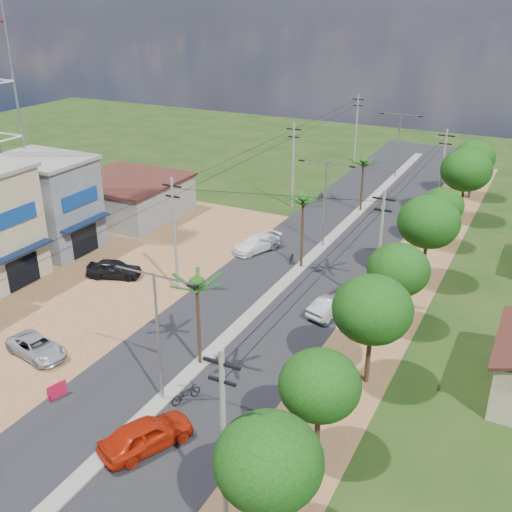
# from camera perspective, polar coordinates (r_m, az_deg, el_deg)

# --- Properties ---
(ground) EXTENTS (160.00, 160.00, 0.00)m
(ground) POSITION_cam_1_polar(r_m,az_deg,el_deg) (35.26, -8.83, -13.46)
(ground) COLOR black
(ground) RESTS_ON ground
(road) EXTENTS (12.00, 110.00, 0.04)m
(road) POSITION_cam_1_polar(r_m,az_deg,el_deg) (46.22, 1.89, -3.47)
(road) COLOR black
(road) RESTS_ON ground
(median) EXTENTS (1.00, 90.00, 0.18)m
(median) POSITION_cam_1_polar(r_m,az_deg,el_deg) (48.65, 3.40, -1.95)
(median) COLOR #605E56
(median) RESTS_ON ground
(dirt_lot_west) EXTENTS (18.00, 46.00, 0.04)m
(dirt_lot_west) POSITION_cam_1_polar(r_m,az_deg,el_deg) (49.04, -17.86, -3.01)
(dirt_lot_west) COLOR brown
(dirt_lot_west) RESTS_ON ground
(dirt_shoulder_east) EXTENTS (5.00, 90.00, 0.03)m
(dirt_shoulder_east) POSITION_cam_1_polar(r_m,az_deg,el_deg) (43.77, 12.06, -5.71)
(dirt_shoulder_east) COLOR brown
(dirt_shoulder_east) RESTS_ON ground
(shophouse_grey) EXTENTS (9.00, 6.40, 8.30)m
(shophouse_grey) POSITION_cam_1_polar(r_m,az_deg,el_deg) (56.09, -19.36, 4.75)
(shophouse_grey) COLOR #4E5256
(shophouse_grey) RESTS_ON ground
(low_shed) EXTENTS (10.40, 10.40, 3.95)m
(low_shed) POSITION_cam_1_polar(r_m,az_deg,el_deg) (63.05, -12.07, 5.50)
(low_shed) COLOR #605E56
(low_shed) RESTS_ON ground
(tree_east_a) EXTENTS (4.40, 4.40, 6.37)m
(tree_east_a) POSITION_cam_1_polar(r_m,az_deg,el_deg) (24.58, 1.20, -18.97)
(tree_east_a) COLOR black
(tree_east_a) RESTS_ON ground
(tree_east_b) EXTENTS (4.00, 4.00, 5.83)m
(tree_east_b) POSITION_cam_1_polar(r_m,az_deg,el_deg) (29.19, 6.09, -12.15)
(tree_east_b) COLOR black
(tree_east_b) RESTS_ON ground
(tree_east_c) EXTENTS (4.60, 4.60, 6.83)m
(tree_east_c) POSITION_cam_1_polar(r_m,az_deg,el_deg) (34.38, 11.03, -5.02)
(tree_east_c) COLOR black
(tree_east_c) RESTS_ON ground
(tree_east_d) EXTENTS (4.20, 4.20, 6.13)m
(tree_east_d) POSITION_cam_1_polar(r_m,az_deg,el_deg) (40.78, 13.41, -1.29)
(tree_east_d) COLOR black
(tree_east_d) RESTS_ON ground
(tree_east_e) EXTENTS (4.80, 4.80, 7.14)m
(tree_east_e) POSITION_cam_1_polar(r_m,az_deg,el_deg) (47.76, 16.14, 3.13)
(tree_east_e) COLOR black
(tree_east_e) RESTS_ON ground
(tree_east_f) EXTENTS (3.80, 3.80, 5.52)m
(tree_east_f) POSITION_cam_1_polar(r_m,az_deg,el_deg) (55.68, 17.31, 4.59)
(tree_east_f) COLOR black
(tree_east_f) RESTS_ON ground
(tree_east_g) EXTENTS (5.00, 5.00, 7.38)m
(tree_east_g) POSITION_cam_1_polar(r_m,az_deg,el_deg) (62.82, 19.40, 7.74)
(tree_east_g) COLOR black
(tree_east_g) RESTS_ON ground
(tree_east_h) EXTENTS (4.40, 4.40, 6.52)m
(tree_east_h) POSITION_cam_1_polar(r_m,az_deg,el_deg) (70.71, 20.11, 8.82)
(tree_east_h) COLOR black
(tree_east_h) RESTS_ON ground
(palm_median_near) EXTENTS (2.00, 2.00, 6.15)m
(palm_median_near) POSITION_cam_1_polar(r_m,az_deg,el_deg) (35.13, -5.65, -2.78)
(palm_median_near) COLOR black
(palm_median_near) RESTS_ON ground
(palm_median_mid) EXTENTS (2.00, 2.00, 6.55)m
(palm_median_mid) POSITION_cam_1_polar(r_m,az_deg,el_deg) (48.17, 4.53, 5.22)
(palm_median_mid) COLOR black
(palm_median_mid) RESTS_ON ground
(palm_median_far) EXTENTS (2.00, 2.00, 5.85)m
(palm_median_far) POSITION_cam_1_polar(r_m,az_deg,el_deg) (62.85, 10.23, 8.74)
(palm_median_far) COLOR black
(palm_median_far) RESTS_ON ground
(streetlight_near) EXTENTS (5.10, 0.18, 8.00)m
(streetlight_near) POSITION_cam_1_polar(r_m,az_deg,el_deg) (32.61, -9.36, -6.74)
(streetlight_near) COLOR gray
(streetlight_near) RESTS_ON ground
(streetlight_mid) EXTENTS (5.10, 0.18, 8.00)m
(streetlight_mid) POSITION_cam_1_polar(r_m,az_deg,el_deg) (52.95, 6.59, 5.59)
(streetlight_mid) COLOR gray
(streetlight_mid) RESTS_ON ground
(streetlight_far) EXTENTS (5.10, 0.18, 8.00)m
(streetlight_far) POSITION_cam_1_polar(r_m,az_deg,el_deg) (76.12, 13.43, 10.71)
(streetlight_far) COLOR gray
(streetlight_far) RESTS_ON ground
(utility_pole_w_b) EXTENTS (1.60, 0.24, 9.00)m
(utility_pole_w_b) POSITION_cam_1_polar(r_m,az_deg,el_deg) (45.10, -7.75, 2.21)
(utility_pole_w_b) COLOR #605E56
(utility_pole_w_b) RESTS_ON ground
(utility_pole_w_c) EXTENTS (1.60, 0.24, 9.00)m
(utility_pole_w_c) POSITION_cam_1_polar(r_m,az_deg,el_deg) (63.47, 3.55, 8.74)
(utility_pole_w_c) COLOR #605E56
(utility_pole_w_c) RESTS_ON ground
(utility_pole_w_d) EXTENTS (1.60, 0.24, 9.00)m
(utility_pole_w_d) POSITION_cam_1_polar(r_m,az_deg,el_deg) (82.67, 9.53, 12.00)
(utility_pole_w_d) COLOR #605E56
(utility_pole_w_d) RESTS_ON ground
(utility_pole_e_a) EXTENTS (1.60, 0.24, 9.00)m
(utility_pole_e_a) POSITION_cam_1_polar(r_m,az_deg,el_deg) (25.11, -3.09, -17.09)
(utility_pole_e_a) COLOR #605E56
(utility_pole_e_a) RESTS_ON ground
(utility_pole_e_b) EXTENTS (1.60, 0.24, 9.00)m
(utility_pole_e_b) POSITION_cam_1_polar(r_m,az_deg,el_deg) (42.80, 11.68, 0.71)
(utility_pole_e_b) COLOR #605E56
(utility_pole_e_b) RESTS_ON ground
(utility_pole_e_c) EXTENTS (1.60, 0.24, 9.00)m
(utility_pole_e_c) POSITION_cam_1_polar(r_m,az_deg,el_deg) (63.26, 17.28, 7.66)
(utility_pole_e_c) COLOR #605E56
(utility_pole_e_c) RESTS_ON ground
(car_red_near) EXTENTS (3.80, 5.21, 1.65)m
(car_red_near) POSITION_cam_1_polar(r_m,az_deg,el_deg) (31.86, -10.40, -16.39)
(car_red_near) COLOR #9F1B08
(car_red_near) RESTS_ON ground
(car_silver_mid) EXTENTS (2.58, 4.35, 1.35)m
(car_silver_mid) POSITION_cam_1_polar(r_m,az_deg,el_deg) (43.18, 7.19, -4.76)
(car_silver_mid) COLOR #989AA0
(car_silver_mid) RESTS_ON ground
(car_white_far) EXTENTS (3.59, 5.11, 1.37)m
(car_white_far) POSITION_cam_1_polar(r_m,az_deg,el_deg) (53.27, 0.03, 1.16)
(car_white_far) COLOR silver
(car_white_far) RESTS_ON ground
(car_parked_silver) EXTENTS (4.72, 2.82, 1.23)m
(car_parked_silver) POSITION_cam_1_polar(r_m,az_deg,el_deg) (40.68, -20.15, -8.22)
(car_parked_silver) COLOR #989AA0
(car_parked_silver) RESTS_ON ground
(car_parked_dark) EXTENTS (4.67, 3.16, 1.48)m
(car_parked_dark) POSITION_cam_1_polar(r_m,az_deg,el_deg) (49.64, -13.36, -1.22)
(car_parked_dark) COLOR black
(car_parked_dark) RESTS_ON ground
(moto_rider_east) EXTENTS (1.34, 2.04, 1.01)m
(moto_rider_east) POSITION_cam_1_polar(r_m,az_deg,el_deg) (34.74, -6.69, -12.91)
(moto_rider_east) COLOR black
(moto_rider_east) RESTS_ON ground
(moto_rider_west_a) EXTENTS (0.96, 1.71, 0.85)m
(moto_rider_west_a) POSITION_cam_1_polar(r_m,az_deg,el_deg) (51.23, 3.42, -0.16)
(moto_rider_west_a) COLOR black
(moto_rider_west_a) RESTS_ON ground
(moto_rider_west_b) EXTENTS (0.49, 1.67, 1.00)m
(moto_rider_west_b) POSITION_cam_1_polar(r_m,az_deg,el_deg) (66.82, 6.15, 5.61)
(moto_rider_west_b) COLOR black
(moto_rider_west_b) RESTS_ON ground
(roadside_sign) EXTENTS (0.39, 1.16, 0.98)m
(roadside_sign) POSITION_cam_1_polar(r_m,az_deg,el_deg) (36.57, -18.42, -12.08)
(roadside_sign) COLOR maroon
(roadside_sign) RESTS_ON ground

